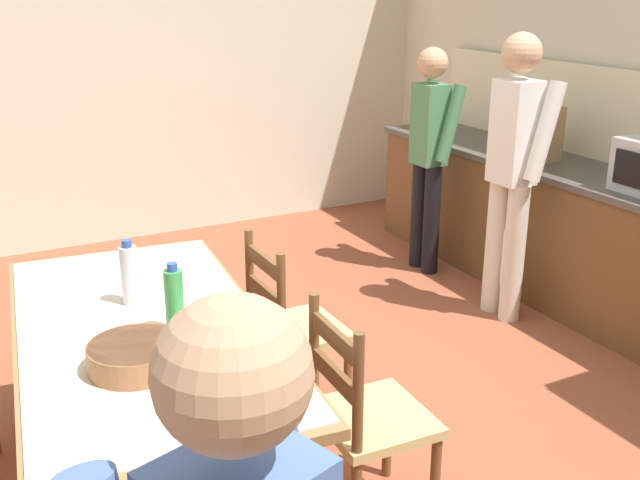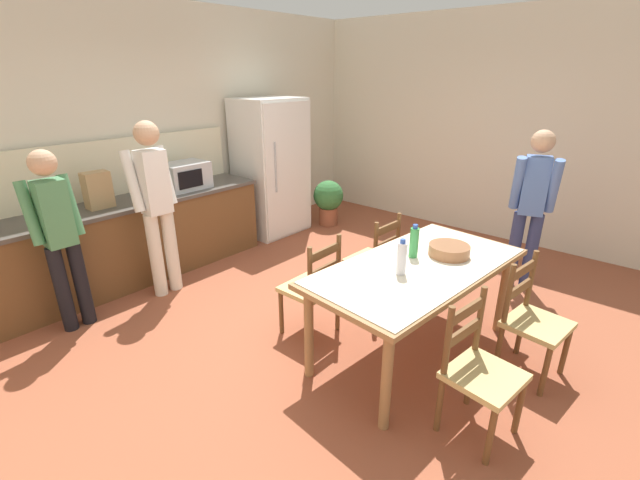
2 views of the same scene
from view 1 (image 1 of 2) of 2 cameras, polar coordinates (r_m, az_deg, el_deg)
ground_plane at (r=3.62m, az=-0.85°, el=-14.60°), size 8.32×8.32×0.00m
wall_left at (r=6.13m, az=-15.08°, el=13.33°), size 0.12×5.20×2.90m
kitchen_counter at (r=5.24m, az=17.32°, el=0.89°), size 3.23×0.66×0.88m
counter_splashback at (r=5.29m, az=20.58°, el=8.99°), size 3.19×0.03×0.60m
paper_bag at (r=5.17m, az=16.56°, el=7.86°), size 0.24×0.16×0.36m
dining_table at (r=2.96m, az=-13.32°, el=-7.85°), size 1.90×1.08×0.78m
bottle_near_centre at (r=3.08m, az=-14.32°, el=-2.54°), size 0.07×0.07×0.27m
bottle_off_centre at (r=2.80m, az=-11.04°, el=-4.50°), size 0.07×0.07×0.27m
serving_bowl at (r=2.61m, az=-13.87°, el=-8.43°), size 0.32×0.32×0.09m
chair_side_far_left at (r=3.59m, az=-2.17°, el=-6.84°), size 0.42×0.40×0.91m
chair_side_far_right at (r=2.93m, az=3.49°, el=-13.39°), size 0.44×0.42×0.91m
person_at_sink at (r=5.32m, az=8.34°, el=6.88°), size 0.40×0.28×1.59m
person_at_counter at (r=4.62m, az=14.52°, el=5.65°), size 0.44×0.30×1.74m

